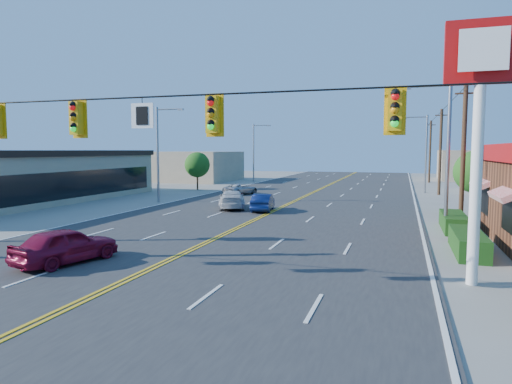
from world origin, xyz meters
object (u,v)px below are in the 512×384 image
(car_blue, at_px, (263,203))
(car_silver, at_px, (241,190))
(signal_span, at_px, (106,135))
(car_white, at_px, (232,200))
(kfc_pylon, at_px, (480,99))
(car_magenta, at_px, (66,247))

(car_blue, xyz_separation_m, car_silver, (-5.68, 11.11, -0.09))
(signal_span, relative_size, car_silver, 6.35)
(car_blue, distance_m, car_white, 2.68)
(car_white, distance_m, car_silver, 10.94)
(kfc_pylon, distance_m, car_blue, 19.80)
(car_white, height_order, car_silver, car_white)
(car_silver, bearing_deg, kfc_pylon, 147.12)
(car_white, bearing_deg, car_silver, -94.16)
(signal_span, xyz_separation_m, car_white, (-3.27, 19.56, -4.21))
(car_blue, bearing_deg, car_white, -22.23)
(kfc_pylon, bearing_deg, signal_span, -160.22)
(car_magenta, relative_size, car_silver, 1.07)
(car_blue, height_order, car_silver, car_blue)
(car_magenta, relative_size, car_white, 0.88)
(kfc_pylon, height_order, car_silver, kfc_pylon)
(signal_span, bearing_deg, car_white, 99.50)
(car_silver, bearing_deg, car_blue, 140.38)
(car_blue, relative_size, car_white, 0.81)
(car_blue, bearing_deg, car_magenta, 71.45)
(kfc_pylon, height_order, car_magenta, kfc_pylon)
(car_magenta, xyz_separation_m, car_white, (0.18, 17.51, -0.02))
(car_magenta, xyz_separation_m, car_blue, (2.79, 16.91, -0.08))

